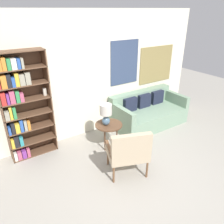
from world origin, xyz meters
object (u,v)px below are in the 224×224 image
at_px(side_table, 109,127).
at_px(table_lamp, 106,113).
at_px(armchair, 129,151).
at_px(couch, 147,112).
at_px(bookshelf, 20,106).

relative_size(side_table, table_lamp, 1.24).
xyz_separation_m(armchair, couch, (1.58, 1.29, -0.21)).
relative_size(couch, table_lamp, 4.08).
bearing_deg(table_lamp, armchair, -97.80).
height_order(bookshelf, side_table, bookshelf).
bearing_deg(armchair, couch, 39.32).
distance_m(couch, table_lamp, 1.57).
height_order(bookshelf, table_lamp, bookshelf).
height_order(bookshelf, couch, bookshelf).
distance_m(bookshelf, couch, 3.01).
distance_m(bookshelf, side_table, 1.74).
height_order(couch, side_table, couch).
bearing_deg(bookshelf, armchair, -50.21).
relative_size(bookshelf, table_lamp, 4.55).
bearing_deg(armchair, table_lamp, 82.20).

